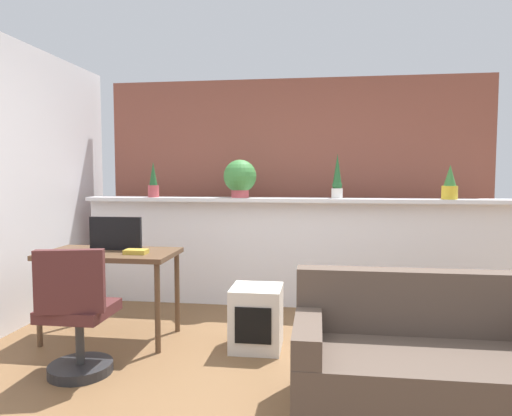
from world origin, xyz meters
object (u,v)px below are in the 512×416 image
at_px(book_on_desk, 136,252).
at_px(office_chair, 77,322).
at_px(potted_plant_0, 153,182).
at_px(tv_monitor, 116,233).
at_px(desk, 110,261).
at_px(potted_plant_3, 450,184).
at_px(side_cube_shelf, 256,318).
at_px(potted_plant_2, 337,179).
at_px(couch, 430,368).
at_px(potted_plant_1, 240,177).

bearing_deg(book_on_desk, office_chair, -104.07).
distance_m(potted_plant_0, tv_monitor, 1.13).
distance_m(tv_monitor, office_chair, 0.96).
bearing_deg(desk, book_on_desk, -17.62).
height_order(potted_plant_3, tv_monitor, potted_plant_3).
bearing_deg(potted_plant_0, desk, -88.57).
bearing_deg(side_cube_shelf, office_chair, -149.22).
relative_size(potted_plant_0, book_on_desk, 2.09).
relative_size(potted_plant_2, couch, 0.29).
distance_m(book_on_desk, couch, 2.33).
bearing_deg(couch, desk, 158.61).
height_order(potted_plant_2, side_cube_shelf, potted_plant_2).
bearing_deg(potted_plant_1, desk, -127.76).
distance_m(desk, tv_monitor, 0.24).
relative_size(potted_plant_0, couch, 0.24).
xyz_separation_m(potted_plant_1, desk, (-0.91, -1.17, -0.70)).
xyz_separation_m(desk, tv_monitor, (0.02, 0.08, 0.23)).
height_order(desk, tv_monitor, tv_monitor).
bearing_deg(tv_monitor, potted_plant_1, 50.76).
bearing_deg(office_chair, potted_plant_1, 67.07).
relative_size(desk, book_on_desk, 6.05).
bearing_deg(couch, potted_plant_3, 72.84).
xyz_separation_m(potted_plant_0, desk, (0.03, -1.13, -0.65)).
relative_size(potted_plant_2, tv_monitor, 1.01).
xyz_separation_m(desk, couch, (2.38, -0.93, -0.38)).
xyz_separation_m(potted_plant_0, potted_plant_3, (3.05, -0.00, -0.02)).
distance_m(potted_plant_2, potted_plant_3, 1.10).
bearing_deg(potted_plant_1, tv_monitor, -129.24).
bearing_deg(tv_monitor, side_cube_shelf, -6.09).
bearing_deg(potted_plant_3, potted_plant_2, 176.86).
height_order(potted_plant_1, potted_plant_3, potted_plant_1).
relative_size(desk, couch, 0.70).
bearing_deg(potted_plant_2, side_cube_shelf, -118.56).
bearing_deg(potted_plant_3, potted_plant_1, 178.63).
relative_size(potted_plant_1, potted_plant_3, 1.18).
bearing_deg(potted_plant_2, book_on_desk, -142.61).
relative_size(side_cube_shelf, couch, 0.32).
height_order(desk, office_chair, office_chair).
relative_size(potted_plant_1, potted_plant_2, 0.87).
relative_size(potted_plant_1, tv_monitor, 0.88).
bearing_deg(tv_monitor, book_on_desk, -33.39).
bearing_deg(desk, tv_monitor, 78.74).
distance_m(potted_plant_3, desk, 3.28).
bearing_deg(book_on_desk, side_cube_shelf, 1.88).
distance_m(potted_plant_2, couch, 2.41).
height_order(potted_plant_1, couch, potted_plant_1).
relative_size(tv_monitor, office_chair, 0.50).
distance_m(potted_plant_2, tv_monitor, 2.25).
xyz_separation_m(potted_plant_1, potted_plant_2, (1.01, 0.01, -0.02)).
distance_m(tv_monitor, side_cube_shelf, 1.40).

